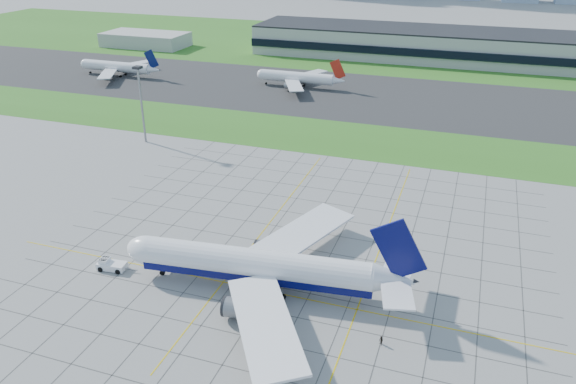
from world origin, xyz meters
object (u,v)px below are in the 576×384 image
at_px(crew_far, 381,341).
at_px(light_mast, 141,95).
at_px(distant_jet_0, 118,67).
at_px(distant_jet_1, 298,77).
at_px(airliner, 259,266).
at_px(pushback_tug, 111,265).
at_px(crew_near, 180,264).

bearing_deg(crew_far, light_mast, -172.00).
relative_size(distant_jet_0, distant_jet_1, 1.00).
bearing_deg(airliner, pushback_tug, -179.26).
xyz_separation_m(airliner, distant_jet_1, (-40.93, 150.65, -0.74)).
bearing_deg(distant_jet_0, crew_near, -51.69).
distance_m(crew_near, distant_jet_0, 179.34).
bearing_deg(light_mast, crew_far, -38.70).
bearing_deg(airliner, crew_near, 169.28).
height_order(light_mast, distant_jet_1, light_mast).
bearing_deg(pushback_tug, crew_near, 15.79).
distance_m(airliner, distant_jet_1, 156.11).
bearing_deg(crew_far, distant_jet_0, -177.31).
bearing_deg(pushback_tug, distant_jet_0, 117.64).
bearing_deg(crew_near, crew_far, -81.76).
xyz_separation_m(crew_near, crew_far, (45.28, -10.41, 0.01)).
bearing_deg(airliner, distant_jet_0, 126.33).
bearing_deg(distant_jet_0, distant_jet_1, 5.40).
bearing_deg(airliner, crew_far, -24.75).
xyz_separation_m(airliner, crew_far, (26.35, -8.89, -4.36)).
xyz_separation_m(pushback_tug, distant_jet_1, (-8.53, 154.55, 3.38)).
bearing_deg(distant_jet_1, crew_far, -67.13).
distance_m(pushback_tug, crew_near, 14.53).
relative_size(light_mast, crew_far, 14.77).
bearing_deg(distant_jet_1, distant_jet_0, -174.60).
height_order(crew_far, distant_jet_0, distant_jet_0).
relative_size(airliner, distant_jet_0, 1.43).
height_order(light_mast, pushback_tug, light_mast).
relative_size(light_mast, pushback_tug, 2.84).
xyz_separation_m(light_mast, crew_far, (94.09, -75.37, -15.31)).
height_order(pushback_tug, crew_near, pushback_tug).
height_order(light_mast, crew_far, light_mast).
bearing_deg(distant_jet_1, crew_near, -81.61).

